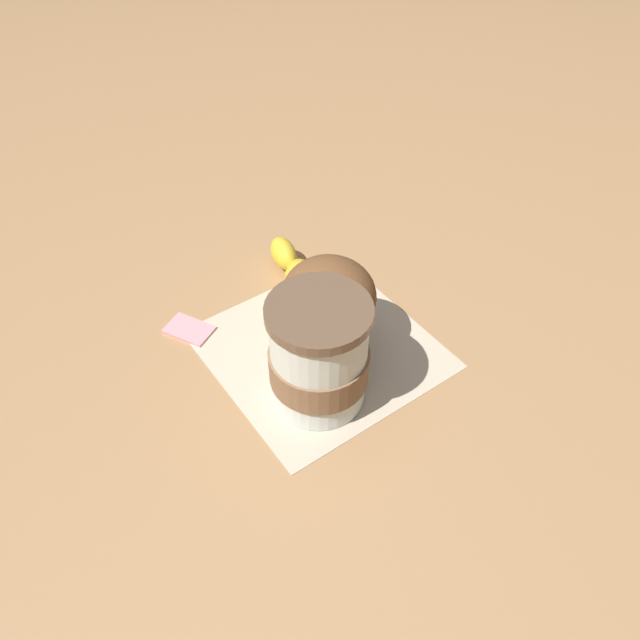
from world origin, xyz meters
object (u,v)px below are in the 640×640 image
banana (296,280)px  muffin (330,308)px  sugar_packet (189,328)px  coffee_cup (319,356)px

banana → muffin: bearing=-179.6°
banana → sugar_packet: bearing=96.4°
banana → sugar_packet: size_ratio=3.02×
coffee_cup → banana: 0.16m
muffin → banana: size_ratio=0.71×
muffin → sugar_packet: size_ratio=2.15×
banana → coffee_cup: bearing=167.7°
muffin → banana: muffin is taller
coffee_cup → sugar_packet: (0.13, 0.10, -0.05)m
muffin → sugar_packet: bearing=57.3°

